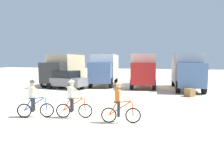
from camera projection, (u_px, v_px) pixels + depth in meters
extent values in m
plane|color=beige|center=(86.00, 116.00, 10.46)|extent=(120.00, 120.00, 0.00)
cube|color=#CCB78E|center=(67.00, 67.00, 24.16)|extent=(2.84, 5.39, 2.70)
cube|color=#2D2D33|center=(53.00, 73.00, 20.91)|extent=(2.32, 1.68, 2.00)
cube|color=black|center=(49.00, 70.00, 20.19)|extent=(2.02, 0.25, 0.80)
cylinder|color=black|center=(63.00, 83.00, 20.90)|extent=(0.41, 1.02, 1.00)
cylinder|color=black|center=(44.00, 83.00, 21.33)|extent=(0.41, 1.02, 1.00)
cylinder|color=black|center=(81.00, 79.00, 25.75)|extent=(0.41, 1.02, 1.00)
cylinder|color=black|center=(65.00, 79.00, 26.18)|extent=(0.41, 1.02, 1.00)
cube|color=white|center=(106.00, 67.00, 24.12)|extent=(3.27, 5.54, 2.70)
cube|color=#4C6B9E|center=(100.00, 73.00, 20.82)|extent=(2.43, 1.86, 2.00)
cube|color=black|center=(99.00, 70.00, 20.09)|extent=(2.01, 0.43, 0.80)
cylinder|color=black|center=(111.00, 83.00, 20.90)|extent=(0.49, 1.04, 1.00)
cylinder|color=black|center=(90.00, 83.00, 21.15)|extent=(0.49, 1.04, 1.00)
cylinder|color=black|center=(116.00, 79.00, 25.82)|extent=(0.49, 1.04, 1.00)
cylinder|color=black|center=(99.00, 79.00, 26.07)|extent=(0.49, 1.04, 1.00)
cube|color=beige|center=(144.00, 67.00, 22.89)|extent=(3.11, 5.49, 2.70)
cube|color=#B21E1E|center=(143.00, 74.00, 19.61)|extent=(2.39, 1.79, 2.00)
cube|color=black|center=(143.00, 70.00, 18.88)|extent=(2.02, 0.36, 0.80)
cylinder|color=black|center=(154.00, 85.00, 19.66)|extent=(0.46, 1.04, 1.00)
cylinder|color=black|center=(132.00, 84.00, 19.98)|extent=(0.46, 1.04, 1.00)
cylinder|color=black|center=(152.00, 80.00, 24.55)|extent=(0.46, 1.04, 1.00)
cylinder|color=black|center=(135.00, 80.00, 24.87)|extent=(0.46, 1.04, 1.00)
cube|color=#9E9EA3|center=(186.00, 68.00, 20.59)|extent=(2.88, 5.40, 2.70)
cube|color=#4C6B9E|center=(191.00, 75.00, 17.33)|extent=(2.33, 1.70, 2.00)
cube|color=black|center=(193.00, 72.00, 16.61)|extent=(2.02, 0.27, 0.80)
cylinder|color=black|center=(204.00, 88.00, 17.33)|extent=(0.41, 1.03, 1.00)
cylinder|color=black|center=(178.00, 87.00, 17.74)|extent=(0.41, 1.03, 1.00)
cylinder|color=black|center=(194.00, 82.00, 22.19)|extent=(0.41, 1.03, 1.00)
cylinder|color=black|center=(173.00, 81.00, 22.60)|extent=(0.41, 1.03, 1.00)
cube|color=slate|center=(65.00, 81.00, 20.48)|extent=(4.45, 2.49, 0.76)
cube|color=black|center=(67.00, 74.00, 20.33)|extent=(2.36, 1.96, 0.68)
cylinder|color=black|center=(50.00, 86.00, 20.43)|extent=(0.67, 0.33, 0.64)
cylinder|color=black|center=(61.00, 84.00, 21.81)|extent=(0.67, 0.33, 0.64)
cylinder|color=black|center=(71.00, 87.00, 19.23)|extent=(0.67, 0.33, 0.64)
cylinder|color=black|center=(81.00, 85.00, 20.60)|extent=(0.67, 0.33, 0.64)
torus|color=black|center=(47.00, 110.00, 10.21)|extent=(0.65, 0.31, 0.68)
cylinder|color=silver|center=(47.00, 110.00, 10.21)|extent=(0.10, 0.10, 0.08)
torus|color=black|center=(24.00, 111.00, 10.12)|extent=(0.65, 0.31, 0.68)
cylinder|color=silver|center=(24.00, 111.00, 10.12)|extent=(0.10, 0.10, 0.08)
cylinder|color=blue|center=(35.00, 104.00, 10.13)|extent=(0.97, 0.43, 0.68)
cylinder|color=blue|center=(38.00, 98.00, 10.11)|extent=(0.63, 0.29, 0.13)
cylinder|color=blue|center=(28.00, 105.00, 10.10)|extent=(0.38, 0.19, 0.59)
cylinder|color=blue|center=(46.00, 104.00, 10.17)|extent=(0.11, 0.08, 0.64)
cylinder|color=silver|center=(45.00, 97.00, 10.13)|extent=(0.23, 0.50, 0.04)
cube|color=black|center=(31.00, 98.00, 10.08)|extent=(0.27, 0.20, 0.06)
cube|color=silver|center=(31.00, 92.00, 10.05)|extent=(0.30, 0.37, 0.56)
sphere|color=tan|center=(32.00, 83.00, 10.01)|extent=(0.22, 0.22, 0.22)
cone|color=#333333|center=(32.00, 80.00, 10.00)|extent=(0.32, 0.32, 0.10)
cylinder|color=#26262B|center=(34.00, 104.00, 10.25)|extent=(0.12, 0.12, 0.66)
cylinder|color=#26262B|center=(32.00, 105.00, 9.99)|extent=(0.12, 0.12, 0.66)
cylinder|color=tan|center=(40.00, 91.00, 10.26)|extent=(0.59, 0.32, 0.53)
cylinder|color=tan|center=(38.00, 92.00, 9.90)|extent=(0.61, 0.24, 0.53)
torus|color=black|center=(85.00, 111.00, 10.07)|extent=(0.67, 0.24, 0.68)
cylinder|color=silver|center=(85.00, 111.00, 10.07)|extent=(0.10, 0.10, 0.08)
torus|color=black|center=(63.00, 111.00, 10.10)|extent=(0.67, 0.24, 0.68)
cylinder|color=silver|center=(63.00, 111.00, 10.10)|extent=(0.10, 0.10, 0.08)
cylinder|color=#E05119|center=(74.00, 104.00, 10.05)|extent=(1.00, 0.33, 0.68)
cylinder|color=#E05119|center=(77.00, 98.00, 10.02)|extent=(0.65, 0.23, 0.13)
cylinder|color=#E05119|center=(67.00, 105.00, 10.06)|extent=(0.39, 0.15, 0.59)
cylinder|color=#E05119|center=(85.00, 104.00, 10.04)|extent=(0.11, 0.08, 0.64)
cylinder|color=silver|center=(84.00, 97.00, 10.00)|extent=(0.18, 0.51, 0.04)
cube|color=black|center=(70.00, 98.00, 10.03)|extent=(0.26, 0.18, 0.06)
cube|color=silver|center=(70.00, 92.00, 9.99)|extent=(0.28, 0.36, 0.56)
sphere|color=beige|center=(72.00, 83.00, 9.95)|extent=(0.22, 0.22, 0.22)
cone|color=silver|center=(71.00, 81.00, 9.93)|extent=(0.32, 0.32, 0.10)
cylinder|color=#26262B|center=(73.00, 104.00, 10.19)|extent=(0.12, 0.12, 0.66)
cylinder|color=#26262B|center=(71.00, 105.00, 9.93)|extent=(0.12, 0.12, 0.66)
cylinder|color=beige|center=(78.00, 92.00, 10.16)|extent=(0.61, 0.26, 0.53)
cylinder|color=beige|center=(77.00, 93.00, 9.81)|extent=(0.62, 0.18, 0.53)
torus|color=black|center=(133.00, 116.00, 9.22)|extent=(0.67, 0.22, 0.68)
cylinder|color=silver|center=(133.00, 116.00, 9.22)|extent=(0.10, 0.10, 0.08)
torus|color=black|center=(109.00, 115.00, 9.28)|extent=(0.67, 0.22, 0.68)
cylinder|color=silver|center=(109.00, 115.00, 9.28)|extent=(0.10, 0.10, 0.08)
cylinder|color=#E05119|center=(120.00, 108.00, 9.22)|extent=(1.01, 0.29, 0.68)
cylinder|color=#E05119|center=(124.00, 102.00, 9.17)|extent=(0.65, 0.20, 0.13)
cylinder|color=#E05119|center=(113.00, 109.00, 9.24)|extent=(0.39, 0.14, 0.59)
cylinder|color=#E05119|center=(133.00, 108.00, 9.18)|extent=(0.11, 0.07, 0.64)
cylinder|color=silver|center=(132.00, 101.00, 9.15)|extent=(0.16, 0.51, 0.04)
cube|color=black|center=(117.00, 102.00, 9.20)|extent=(0.26, 0.17, 0.06)
cube|color=orange|center=(117.00, 95.00, 9.16)|extent=(0.27, 0.36, 0.56)
sphere|color=beige|center=(119.00, 85.00, 9.11)|extent=(0.22, 0.22, 0.22)
cone|color=tan|center=(119.00, 82.00, 9.10)|extent=(0.32, 0.32, 0.10)
cylinder|color=#26262B|center=(119.00, 108.00, 9.35)|extent=(0.12, 0.12, 0.66)
cylinder|color=#26262B|center=(119.00, 109.00, 9.09)|extent=(0.12, 0.12, 0.66)
cylinder|color=beige|center=(125.00, 94.00, 9.32)|extent=(0.61, 0.24, 0.53)
cylinder|color=beige|center=(125.00, 96.00, 8.96)|extent=(0.63, 0.16, 0.53)
cube|color=olive|center=(190.00, 93.00, 16.07)|extent=(0.82, 0.82, 0.59)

